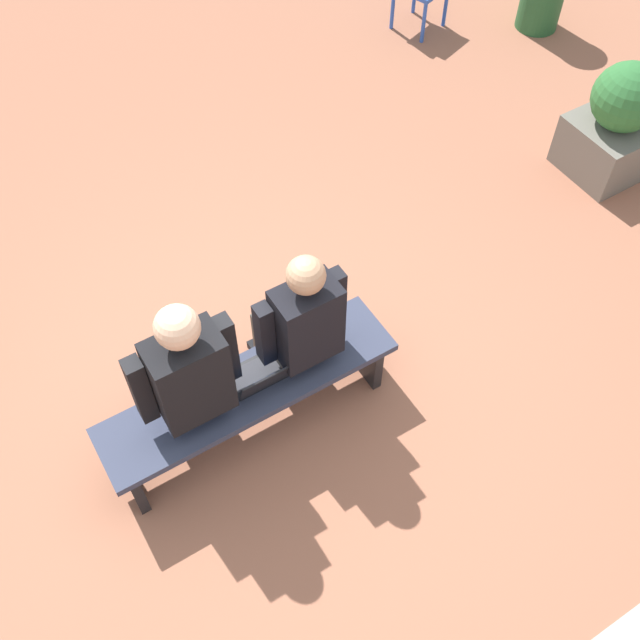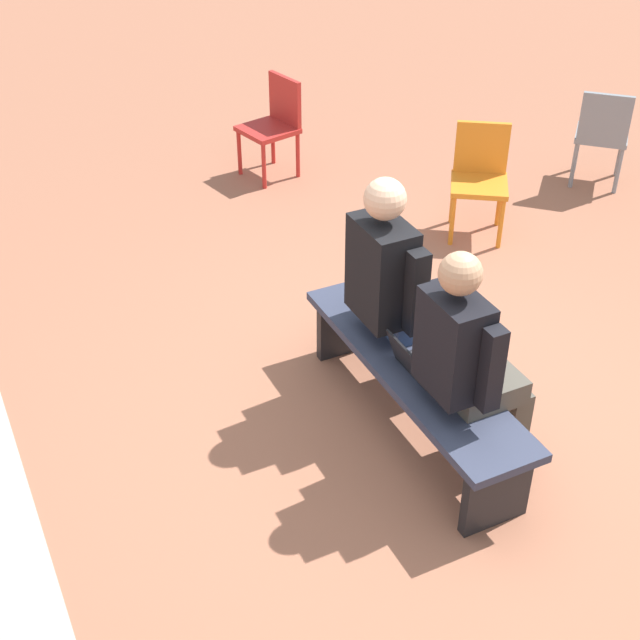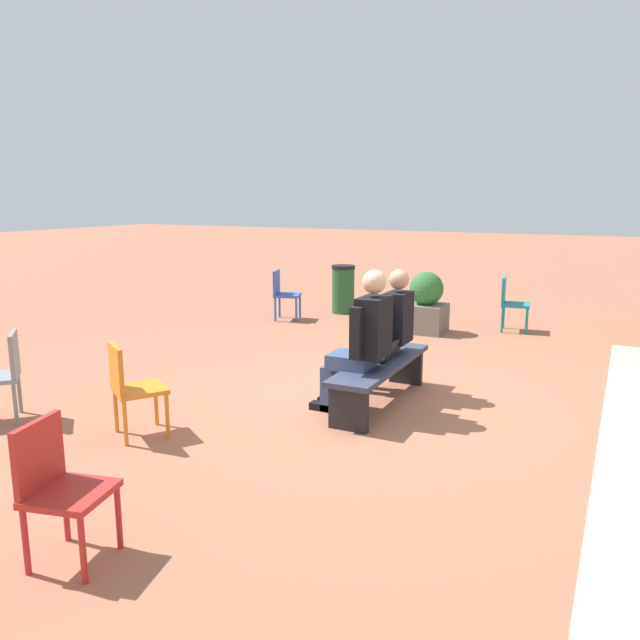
# 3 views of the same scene
# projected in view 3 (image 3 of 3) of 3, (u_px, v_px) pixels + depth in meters

# --- Properties ---
(ground_plane) EXTENTS (60.00, 60.00, 0.00)m
(ground_plane) POSITION_uv_depth(u_px,v_px,m) (371.00, 401.00, 6.44)
(ground_plane) COLOR #9E6047
(concrete_strip) EXTENTS (7.71, 0.40, 0.01)m
(concrete_strip) POSITION_uv_depth(u_px,v_px,m) (624.00, 442.00, 5.37)
(concrete_strip) COLOR #A8A399
(concrete_strip) RESTS_ON ground
(bench) EXTENTS (1.80, 0.44, 0.45)m
(bench) POSITION_uv_depth(u_px,v_px,m) (381.00, 371.00, 6.28)
(bench) COLOR #33384C
(bench) RESTS_ON ground
(person_student) EXTENTS (0.54, 0.68, 1.34)m
(person_student) POSITION_uv_depth(u_px,v_px,m) (388.00, 328.00, 6.57)
(person_student) COLOR #4C473D
(person_student) RESTS_ON ground
(person_adult) EXTENTS (0.58, 0.74, 1.41)m
(person_adult) POSITION_uv_depth(u_px,v_px,m) (362.00, 339.00, 5.95)
(person_adult) COLOR #384C75
(person_adult) RESTS_ON ground
(laptop) EXTENTS (0.32, 0.29, 0.21)m
(laptop) POSITION_uv_depth(u_px,v_px,m) (385.00, 355.00, 6.30)
(laptop) COLOR black
(laptop) RESTS_ON bench
(plastic_chair_near_bench_right) EXTENTS (0.58, 0.58, 0.84)m
(plastic_chair_near_bench_right) POSITION_uv_depth(u_px,v_px,m) (130.00, 384.00, 5.41)
(plastic_chair_near_bench_right) COLOR orange
(plastic_chair_near_bench_right) RESTS_ON ground
(plastic_chair_mid_courtyard) EXTENTS (0.47, 0.47, 0.84)m
(plastic_chair_mid_courtyard) POSITION_uv_depth(u_px,v_px,m) (511.00, 300.00, 9.69)
(plastic_chair_mid_courtyard) COLOR teal
(plastic_chair_mid_courtyard) RESTS_ON ground
(plastic_chair_by_pillar) EXTENTS (0.53, 0.53, 0.84)m
(plastic_chair_by_pillar) POSITION_uv_depth(u_px,v_px,m) (283.00, 292.00, 10.59)
(plastic_chair_by_pillar) COLOR #2D56B7
(plastic_chair_by_pillar) RESTS_ON ground
(plastic_chair_far_left) EXTENTS (0.50, 0.50, 0.84)m
(plastic_chair_far_left) POSITION_uv_depth(u_px,v_px,m) (58.00, 482.00, 3.56)
(plastic_chair_far_left) COLOR red
(plastic_chair_far_left) RESTS_ON ground
(plastic_chair_near_bench_left) EXTENTS (0.59, 0.59, 0.84)m
(plastic_chair_near_bench_left) POSITION_uv_depth(u_px,v_px,m) (3.00, 371.00, 5.81)
(plastic_chair_near_bench_left) COLOR gray
(plastic_chair_near_bench_left) RESTS_ON ground
(planter) EXTENTS (0.60, 0.60, 0.94)m
(planter) POSITION_uv_depth(u_px,v_px,m) (426.00, 304.00, 9.61)
(planter) COLOR #6B665B
(planter) RESTS_ON ground
(litter_bin) EXTENTS (0.42, 0.42, 0.86)m
(litter_bin) POSITION_uv_depth(u_px,v_px,m) (343.00, 289.00, 11.19)
(litter_bin) COLOR #23562D
(litter_bin) RESTS_ON ground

